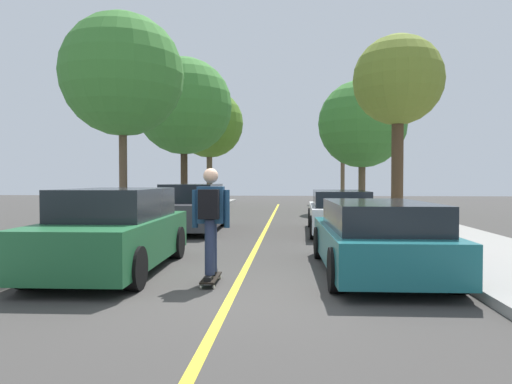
{
  "coord_description": "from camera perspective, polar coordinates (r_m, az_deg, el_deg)",
  "views": [
    {
      "loc": [
        0.82,
        -6.75,
        1.6
      ],
      "look_at": [
        -0.12,
        5.69,
        1.27
      ],
      "focal_mm": 32.7,
      "sensor_mm": 36.0,
      "label": 1
    }
  ],
  "objects": [
    {
      "name": "street_tree_right_near",
      "position": [
        23.63,
        12.87,
        8.11
      ],
      "size": [
        4.3,
        4.3,
        6.35
      ],
      "color": "brown",
      "rests_on": "sidewalk_right"
    },
    {
      "name": "center_line",
      "position": [
        10.9,
        -0.02,
        -6.91
      ],
      "size": [
        0.12,
        39.2,
        0.01
      ],
      "primitive_type": "cube",
      "color": "gold",
      "rests_on": "ground"
    },
    {
      "name": "ground",
      "position": [
        6.99,
        -2.56,
        -11.71
      ],
      "size": [
        80.0,
        80.0,
        0.0
      ],
      "primitive_type": "plane",
      "color": "#3D3A38"
    },
    {
      "name": "street_tree_right_far",
      "position": [
        32.18,
        10.58,
        7.24
      ],
      "size": [
        2.92,
        2.92,
        6.18
      ],
      "color": "brown",
      "rests_on": "sidewalk_right"
    },
    {
      "name": "parked_car_left_near",
      "position": [
        14.71,
        -7.78,
        -1.94
      ],
      "size": [
        1.93,
        4.5,
        1.46
      ],
      "color": "#38383D",
      "rests_on": "ground"
    },
    {
      "name": "street_tree_left_nearest",
      "position": [
        15.09,
        -16.02,
        13.59
      ],
      "size": [
        3.7,
        3.7,
        6.49
      ],
      "color": "brown",
      "rests_on": "sidewalk_left"
    },
    {
      "name": "skateboarder",
      "position": [
        7.14,
        -5.59,
        -2.88
      ],
      "size": [
        0.58,
        0.7,
        1.67
      ],
      "color": "black",
      "rests_on": "skateboard"
    },
    {
      "name": "parked_car_left_nearest",
      "position": [
        8.56,
        -16.86,
        -4.57
      ],
      "size": [
        1.9,
        4.22,
        1.44
      ],
      "color": "#1E5B33",
      "rests_on": "ground"
    },
    {
      "name": "fire_hydrant",
      "position": [
        9.75,
        21.96,
        -5.15
      ],
      "size": [
        0.2,
        0.2,
        0.7
      ],
      "color": "#B2140F",
      "rests_on": "sidewalk_right"
    },
    {
      "name": "parked_car_right_near",
      "position": [
        14.23,
        10.15,
        -2.36
      ],
      "size": [
        1.9,
        4.68,
        1.28
      ],
      "color": "white",
      "rests_on": "ground"
    },
    {
      "name": "parked_car_right_nearest",
      "position": [
        8.2,
        14.52,
        -5.36
      ],
      "size": [
        1.96,
        4.3,
        1.23
      ],
      "color": "#196066",
      "rests_on": "ground"
    },
    {
      "name": "street_tree_left_far",
      "position": [
        29.52,
        -5.73,
        8.29
      ],
      "size": [
        4.24,
        4.24,
        7.09
      ],
      "color": "brown",
      "rests_on": "sidewalk_left"
    },
    {
      "name": "skateboard",
      "position": [
        7.31,
        -5.52,
        -10.43
      ],
      "size": [
        0.23,
        0.84,
        0.1
      ],
      "color": "black",
      "rests_on": "ground"
    },
    {
      "name": "street_tree_left_near",
      "position": [
        22.79,
        -8.82,
        10.3
      ],
      "size": [
        4.59,
        4.59,
        7.26
      ],
      "color": "#3D2D1E",
      "rests_on": "sidewalk_left"
    },
    {
      "name": "street_tree_right_nearest",
      "position": [
        16.27,
        16.98,
        12.76
      ],
      "size": [
        2.92,
        2.92,
        6.18
      ],
      "color": "#4C3823",
      "rests_on": "sidewalk_right"
    }
  ]
}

